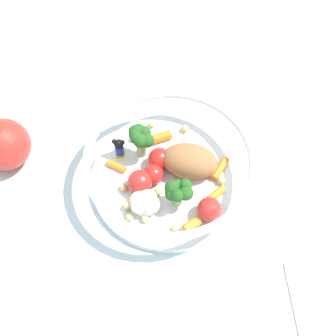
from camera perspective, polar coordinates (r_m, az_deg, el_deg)
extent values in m
plane|color=silver|center=(0.64, 0.01, -0.02)|extent=(2.40, 2.40, 0.00)
cylinder|color=white|center=(0.62, 0.00, -1.30)|extent=(0.21, 0.21, 0.01)
torus|color=white|center=(0.58, 0.00, 1.11)|extent=(0.22, 0.22, 0.01)
ellipsoid|color=#9E663D|center=(0.61, 2.69, 0.87)|extent=(0.07, 0.09, 0.04)
cylinder|color=#8EB766|center=(0.59, 1.11, -3.75)|extent=(0.01, 0.01, 0.02)
sphere|color=#23561E|center=(0.57, 1.20, -2.14)|extent=(0.02, 0.02, 0.02)
sphere|color=#23561E|center=(0.57, 0.55, -2.44)|extent=(0.02, 0.02, 0.02)
sphere|color=#23561E|center=(0.57, 0.55, -3.12)|extent=(0.02, 0.02, 0.02)
sphere|color=#23561E|center=(0.56, 1.16, -3.39)|extent=(0.02, 0.02, 0.02)
sphere|color=#23561E|center=(0.57, 2.17, -3.07)|extent=(0.02, 0.02, 0.02)
sphere|color=#23561E|center=(0.57, 2.13, -2.10)|extent=(0.02, 0.02, 0.02)
cylinder|color=#8EB766|center=(0.63, -3.30, 2.50)|extent=(0.01, 0.01, 0.03)
sphere|color=#23561E|center=(0.60, -3.61, 4.64)|extent=(0.02, 0.02, 0.02)
sphere|color=#23561E|center=(0.60, -3.97, 4.43)|extent=(0.02, 0.02, 0.02)
sphere|color=#23561E|center=(0.60, -4.04, 4.09)|extent=(0.02, 0.02, 0.02)
sphere|color=#23561E|center=(0.60, -3.87, 3.73)|extent=(0.02, 0.02, 0.02)
sphere|color=#23561E|center=(0.60, -3.43, 3.38)|extent=(0.02, 0.02, 0.02)
sphere|color=#23561E|center=(0.60, -2.61, 3.41)|extent=(0.02, 0.02, 0.02)
sphere|color=#23561E|center=(0.60, -2.81, 3.78)|extent=(0.02, 0.02, 0.02)
sphere|color=#23561E|center=(0.60, -2.96, 4.32)|extent=(0.02, 0.02, 0.02)
sphere|color=silver|center=(0.58, -2.85, -3.68)|extent=(0.02, 0.02, 0.02)
sphere|color=silver|center=(0.59, -3.36, -4.07)|extent=(0.03, 0.03, 0.03)
sphere|color=silver|center=(0.58, -3.65, -4.67)|extent=(0.02, 0.02, 0.02)
sphere|color=silver|center=(0.59, -2.84, -4.71)|extent=(0.03, 0.03, 0.03)
sphere|color=silver|center=(0.58, -2.22, -4.47)|extent=(0.03, 0.03, 0.03)
sphere|color=silver|center=(0.58, -2.47, -3.87)|extent=(0.03, 0.03, 0.03)
cube|color=yellow|center=(0.64, -5.88, 1.78)|extent=(0.02, 0.01, 0.00)
cylinder|color=#1933B2|center=(0.63, -5.97, 2.27)|extent=(0.01, 0.01, 0.02)
sphere|color=black|center=(0.62, -6.08, 2.96)|extent=(0.01, 0.01, 0.01)
sphere|color=black|center=(0.61, -5.63, 3.13)|extent=(0.01, 0.01, 0.01)
sphere|color=black|center=(0.62, -6.60, 3.24)|extent=(0.01, 0.01, 0.01)
cylinder|color=orange|center=(0.58, 3.01, -6.91)|extent=(0.02, 0.03, 0.01)
cylinder|color=orange|center=(0.64, -1.06, 3.74)|extent=(0.02, 0.04, 0.01)
cylinder|color=orange|center=(0.60, 5.94, -3.16)|extent=(0.02, 0.03, 0.01)
cylinder|color=orange|center=(0.62, -6.34, -0.10)|extent=(0.02, 0.03, 0.01)
cylinder|color=orange|center=(0.62, 6.36, -0.06)|extent=(0.03, 0.03, 0.01)
sphere|color=red|center=(0.60, -3.46, -1.75)|extent=(0.03, 0.03, 0.03)
sphere|color=red|center=(0.60, -1.80, -0.77)|extent=(0.03, 0.03, 0.03)
sphere|color=red|center=(0.61, -1.04, 1.03)|extent=(0.03, 0.03, 0.03)
sphere|color=red|center=(0.58, 5.08, -5.06)|extent=(0.03, 0.03, 0.03)
sphere|color=#D1B775|center=(0.59, -4.73, -6.03)|extent=(0.01, 0.01, 0.01)
sphere|color=#D1B775|center=(0.66, -2.01, 5.35)|extent=(0.01, 0.01, 0.01)
sphere|color=#D1B775|center=(0.65, -4.25, 3.63)|extent=(0.01, 0.01, 0.01)
sphere|color=#D1B775|center=(0.58, -2.80, -6.24)|extent=(0.01, 0.01, 0.01)
sphere|color=#D1B775|center=(0.58, 1.02, -7.37)|extent=(0.01, 0.01, 0.01)
sphere|color=tan|center=(0.61, -5.46, -2.39)|extent=(0.01, 0.01, 0.01)
sphere|color=#D1B775|center=(0.60, -1.22, -2.92)|extent=(0.01, 0.01, 0.01)
sphere|color=tan|center=(0.59, -5.07, -4.70)|extent=(0.01, 0.01, 0.01)
sphere|color=tan|center=(0.65, 2.06, 4.83)|extent=(0.01, 0.01, 0.01)
sphere|color=tan|center=(0.65, -3.51, 4.05)|extent=(0.01, 0.01, 0.01)
sphere|color=#D1B775|center=(0.60, 5.26, -3.96)|extent=(0.01, 0.01, 0.01)
sphere|color=tan|center=(0.61, 6.52, -1.54)|extent=(0.01, 0.01, 0.01)
sphere|color=tan|center=(0.61, 0.90, -1.74)|extent=(0.01, 0.01, 0.01)
sphere|color=red|center=(0.65, -19.42, 2.73)|extent=(0.07, 0.07, 0.07)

